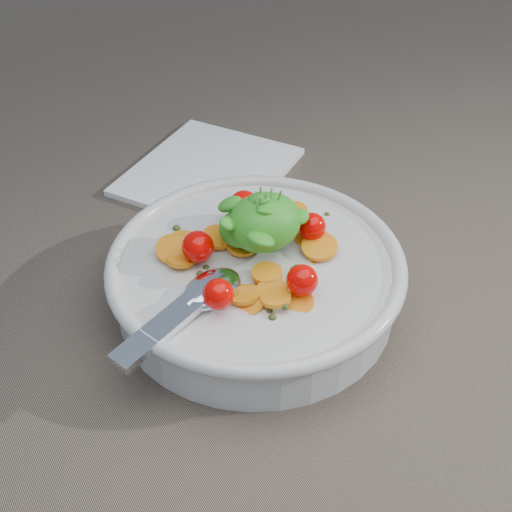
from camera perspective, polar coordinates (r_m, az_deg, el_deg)
ground at (r=0.57m, az=1.75°, el=-3.40°), size 6.00×6.00×0.00m
bowl at (r=0.55m, az=-0.03°, el=-1.73°), size 0.27×0.25×0.11m
napkin at (r=0.73m, az=-4.22°, el=7.53°), size 0.23×0.23×0.01m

